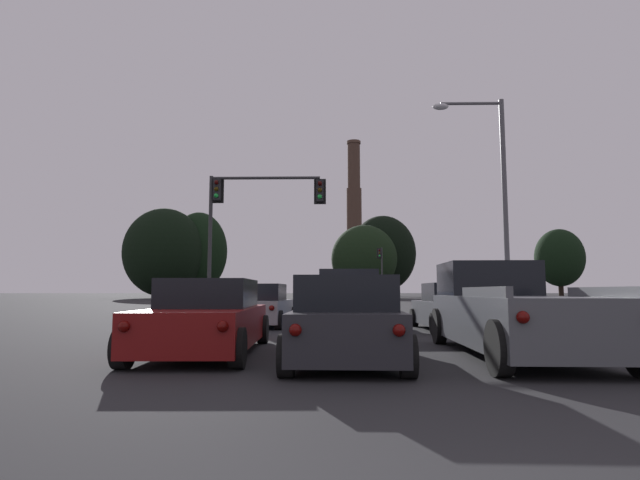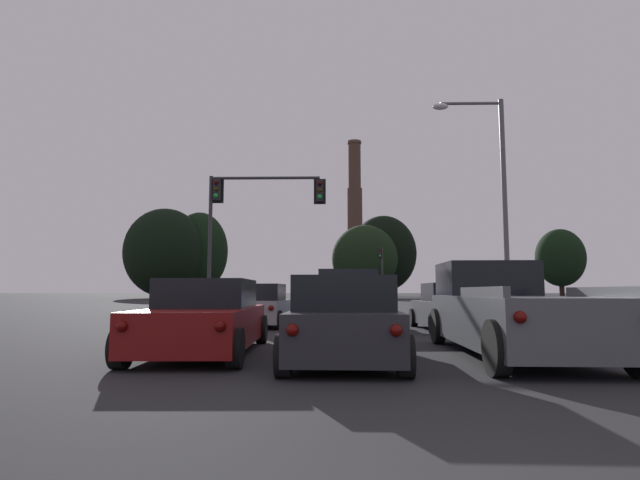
{
  "view_description": "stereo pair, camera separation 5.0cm",
  "coord_description": "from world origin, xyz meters",
  "px_view_note": "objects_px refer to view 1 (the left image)",
  "views": [
    {
      "loc": [
        -0.54,
        -1.67,
        1.19
      ],
      "look_at": [
        -1.08,
        27.0,
        4.14
      ],
      "focal_mm": 28.0,
      "sensor_mm": 36.0,
      "label": 1
    },
    {
      "loc": [
        -0.49,
        -1.67,
        1.19
      ],
      "look_at": [
        -1.08,
        27.0,
        4.14
      ],
      "focal_mm": 28.0,
      "sensor_mm": 36.0,
      "label": 2
    }
  ],
  "objects_px": {
    "suv_center_lane_front": "(347,300)",
    "sedan_left_lane_second": "(208,318)",
    "traffic_light_far_right": "(381,266)",
    "hatchback_left_lane_front": "(261,307)",
    "pickup_truck_right_lane_second": "(509,312)",
    "traffic_light_overhead_left": "(248,208)",
    "street_lamp": "(494,185)",
    "hatchback_right_lane_front": "(451,308)",
    "smokestack": "(354,234)",
    "hatchback_center_lane_second": "(346,322)"
  },
  "relations": [
    {
      "from": "suv_center_lane_front",
      "to": "sedan_left_lane_second",
      "type": "height_order",
      "value": "suv_center_lane_front"
    },
    {
      "from": "traffic_light_far_right",
      "to": "suv_center_lane_front",
      "type": "bearing_deg",
      "value": -97.31
    },
    {
      "from": "hatchback_left_lane_front",
      "to": "pickup_truck_right_lane_second",
      "type": "xyz_separation_m",
      "value": [
        5.76,
        -7.52,
        0.14
      ]
    },
    {
      "from": "traffic_light_overhead_left",
      "to": "street_lamp",
      "type": "xyz_separation_m",
      "value": [
        10.48,
        -4.04,
        0.24
      ]
    },
    {
      "from": "hatchback_left_lane_front",
      "to": "hatchback_right_lane_front",
      "type": "height_order",
      "value": "same"
    },
    {
      "from": "hatchback_right_lane_front",
      "to": "smokestack",
      "type": "bearing_deg",
      "value": 88.13
    },
    {
      "from": "pickup_truck_right_lane_second",
      "to": "hatchback_center_lane_second",
      "type": "xyz_separation_m",
      "value": [
        -3.15,
        -1.09,
        -0.14
      ]
    },
    {
      "from": "suv_center_lane_front",
      "to": "traffic_light_overhead_left",
      "type": "bearing_deg",
      "value": 120.71
    },
    {
      "from": "suv_center_lane_front",
      "to": "hatchback_left_lane_front",
      "type": "bearing_deg",
      "value": 161.17
    },
    {
      "from": "hatchback_left_lane_front",
      "to": "smokestack",
      "type": "relative_size",
      "value": 0.1
    },
    {
      "from": "traffic_light_far_right",
      "to": "street_lamp",
      "type": "distance_m",
      "value": 40.25
    },
    {
      "from": "suv_center_lane_front",
      "to": "smokestack",
      "type": "relative_size",
      "value": 0.12
    },
    {
      "from": "pickup_truck_right_lane_second",
      "to": "street_lamp",
      "type": "xyz_separation_m",
      "value": [
        3.13,
        9.97,
        4.6
      ]
    },
    {
      "from": "suv_center_lane_front",
      "to": "traffic_light_far_right",
      "type": "xyz_separation_m",
      "value": [
        5.6,
        43.65,
        3.29
      ]
    },
    {
      "from": "hatchback_center_lane_second",
      "to": "traffic_light_overhead_left",
      "type": "xyz_separation_m",
      "value": [
        -4.21,
        15.1,
        4.5
      ]
    },
    {
      "from": "hatchback_center_lane_second",
      "to": "smokestack",
      "type": "bearing_deg",
      "value": 88.44
    },
    {
      "from": "suv_center_lane_front",
      "to": "hatchback_center_lane_second",
      "type": "bearing_deg",
      "value": -92.68
    },
    {
      "from": "suv_center_lane_front",
      "to": "street_lamp",
      "type": "distance_m",
      "value": 8.23
    },
    {
      "from": "hatchback_left_lane_front",
      "to": "pickup_truck_right_lane_second",
      "type": "distance_m",
      "value": 9.47
    },
    {
      "from": "hatchback_left_lane_front",
      "to": "hatchback_right_lane_front",
      "type": "relative_size",
      "value": 1.01
    },
    {
      "from": "hatchback_left_lane_front",
      "to": "hatchback_center_lane_second",
      "type": "distance_m",
      "value": 9.0
    },
    {
      "from": "hatchback_left_lane_front",
      "to": "sedan_left_lane_second",
      "type": "relative_size",
      "value": 0.88
    },
    {
      "from": "street_lamp",
      "to": "hatchback_center_lane_second",
      "type": "bearing_deg",
      "value": -119.57
    },
    {
      "from": "hatchback_left_lane_front",
      "to": "hatchback_center_lane_second",
      "type": "height_order",
      "value": "same"
    },
    {
      "from": "hatchback_left_lane_front",
      "to": "pickup_truck_right_lane_second",
      "type": "bearing_deg",
      "value": -49.67
    },
    {
      "from": "suv_center_lane_front",
      "to": "pickup_truck_right_lane_second",
      "type": "xyz_separation_m",
      "value": [
        2.85,
        -6.55,
        -0.09
      ]
    },
    {
      "from": "traffic_light_overhead_left",
      "to": "smokestack",
      "type": "relative_size",
      "value": 0.17
    },
    {
      "from": "traffic_light_far_right",
      "to": "street_lamp",
      "type": "xyz_separation_m",
      "value": [
        0.38,
        -40.23,
        1.22
      ]
    },
    {
      "from": "hatchback_center_lane_second",
      "to": "street_lamp",
      "type": "bearing_deg",
      "value": 61.83
    },
    {
      "from": "suv_center_lane_front",
      "to": "traffic_light_far_right",
      "type": "relative_size",
      "value": 0.77
    },
    {
      "from": "smokestack",
      "to": "street_lamp",
      "type": "bearing_deg",
      "value": -89.96
    },
    {
      "from": "sedan_left_lane_second",
      "to": "hatchback_left_lane_front",
      "type": "bearing_deg",
      "value": 88.1
    },
    {
      "from": "hatchback_right_lane_front",
      "to": "suv_center_lane_front",
      "type": "bearing_deg",
      "value": 166.2
    },
    {
      "from": "pickup_truck_right_lane_second",
      "to": "street_lamp",
      "type": "distance_m",
      "value": 11.41
    },
    {
      "from": "traffic_light_overhead_left",
      "to": "smokestack",
      "type": "bearing_deg",
      "value": 84.32
    },
    {
      "from": "traffic_light_overhead_left",
      "to": "street_lamp",
      "type": "relative_size",
      "value": 0.76
    },
    {
      "from": "sedan_left_lane_second",
      "to": "smokestack",
      "type": "height_order",
      "value": "smokestack"
    },
    {
      "from": "hatchback_right_lane_front",
      "to": "pickup_truck_right_lane_second",
      "type": "bearing_deg",
      "value": -93.47
    },
    {
      "from": "street_lamp",
      "to": "pickup_truck_right_lane_second",
      "type": "bearing_deg",
      "value": -107.41
    },
    {
      "from": "traffic_light_far_right",
      "to": "pickup_truck_right_lane_second",
      "type": "bearing_deg",
      "value": -93.14
    },
    {
      "from": "traffic_light_overhead_left",
      "to": "hatchback_right_lane_front",
      "type": "bearing_deg",
      "value": -46.97
    },
    {
      "from": "suv_center_lane_front",
      "to": "smokestack",
      "type": "height_order",
      "value": "smokestack"
    },
    {
      "from": "sedan_left_lane_second",
      "to": "hatchback_center_lane_second",
      "type": "relative_size",
      "value": 1.15
    },
    {
      "from": "street_lamp",
      "to": "suv_center_lane_front",
      "type": "bearing_deg",
      "value": -150.21
    },
    {
      "from": "hatchback_center_lane_second",
      "to": "smokestack",
      "type": "xyz_separation_m",
      "value": [
        6.19,
        119.58,
        15.24
      ]
    },
    {
      "from": "hatchback_left_lane_front",
      "to": "smokestack",
      "type": "height_order",
      "value": "smokestack"
    },
    {
      "from": "hatchback_left_lane_front",
      "to": "hatchback_right_lane_front",
      "type": "distance_m",
      "value": 6.3
    },
    {
      "from": "pickup_truck_right_lane_second",
      "to": "smokestack",
      "type": "bearing_deg",
      "value": 90.03
    },
    {
      "from": "pickup_truck_right_lane_second",
      "to": "sedan_left_lane_second",
      "type": "height_order",
      "value": "pickup_truck_right_lane_second"
    },
    {
      "from": "hatchback_left_lane_front",
      "to": "street_lamp",
      "type": "xyz_separation_m",
      "value": [
        8.89,
        2.45,
        4.74
      ]
    }
  ]
}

